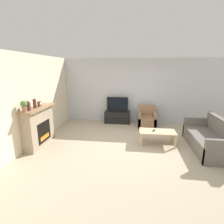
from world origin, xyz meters
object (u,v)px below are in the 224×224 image
object	(u,v)px
tv_stand	(117,117)
coffee_table	(157,133)
potted_plant	(24,106)
couch	(210,140)
mantel_vase_left	(28,106)
mantel_vase_centre_left	(35,104)
mantel_clock	(39,104)
armchair	(147,120)
tv	(117,105)
fireplace	(39,126)
remote	(154,130)

from	to	relation	value
tv_stand	coffee_table	world-z (taller)	tv_stand
potted_plant	coffee_table	world-z (taller)	potted_plant
coffee_table	couch	world-z (taller)	couch
tv_stand	couch	bearing A→B (deg)	-37.20
mantel_vase_left	mantel_vase_centre_left	bearing A→B (deg)	90.00
potted_plant	coffee_table	xyz separation A→B (m)	(3.55, 1.10, -0.98)
mantel_clock	armchair	world-z (taller)	mantel_clock
tv	coffee_table	distance (m)	2.50
fireplace	tv	size ratio (longest dim) A/B	1.56
fireplace	mantel_vase_centre_left	bearing A→B (deg)	-80.85
tv	couch	world-z (taller)	tv
mantel_vase_centre_left	couch	size ratio (longest dim) A/B	0.14
mantel_clock	remote	world-z (taller)	mantel_clock
armchair	coffee_table	bearing A→B (deg)	-82.95
armchair	remote	world-z (taller)	armchair
mantel_vase_left	couch	size ratio (longest dim) A/B	0.13
fireplace	mantel_vase_centre_left	size ratio (longest dim) A/B	5.02
mantel_vase_left	mantel_clock	size ratio (longest dim) A/B	1.76
tv_stand	tv	size ratio (longest dim) A/B	1.19
mantel_vase_left	potted_plant	bearing A→B (deg)	-90.00
tv	mantel_vase_left	bearing A→B (deg)	-125.79
fireplace	armchair	distance (m)	4.04
potted_plant	remote	distance (m)	3.73
mantel_clock	remote	size ratio (longest dim) A/B	0.98
mantel_vase_centre_left	armchair	world-z (taller)	mantel_vase_centre_left
tv	remote	size ratio (longest dim) A/B	5.87
remote	couch	distance (m)	1.58
mantel_vase_left	tv_stand	size ratio (longest dim) A/B	0.25
mantel_vase_left	armchair	world-z (taller)	mantel_vase_left
mantel_clock	couch	distance (m)	5.10
mantel_vase_left	fireplace	bearing A→B (deg)	92.30
armchair	tv_stand	bearing A→B (deg)	167.08
mantel_vase_left	tv_stand	distance (m)	3.76
fireplace	remote	xyz separation A→B (m)	(3.46, 0.52, -0.17)
fireplace	couch	bearing A→B (deg)	3.63
tv_stand	remote	bearing A→B (deg)	-56.32
fireplace	mantel_vase_centre_left	world-z (taller)	mantel_vase_centre_left
couch	mantel_vase_left	bearing A→B (deg)	-171.62
couch	coffee_table	bearing A→B (deg)	172.52
potted_plant	coffee_table	distance (m)	3.84
potted_plant	remote	size ratio (longest dim) A/B	1.97
coffee_table	couch	distance (m)	1.47
coffee_table	mantel_vase_centre_left	bearing A→B (deg)	-170.18
tv_stand	tv	xyz separation A→B (m)	(0.00, -0.00, 0.54)
mantel_vase_left	tv	size ratio (longest dim) A/B	0.30
fireplace	couch	world-z (taller)	fireplace
tv	couch	bearing A→B (deg)	-37.18
mantel_clock	couch	xyz separation A→B (m)	(5.00, 0.18, -0.96)
tv_stand	tv	bearing A→B (deg)	-90.00
mantel_vase_left	potted_plant	distance (m)	0.18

